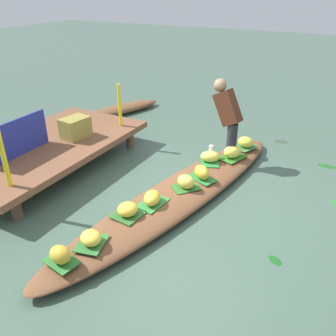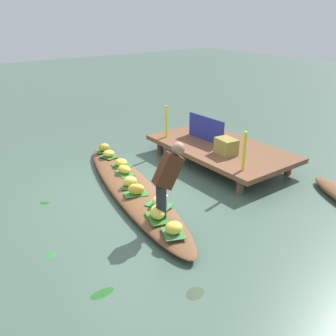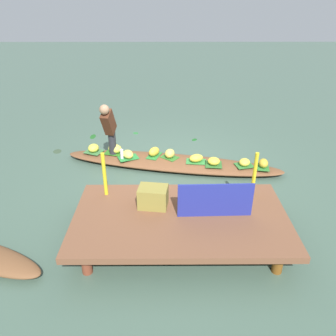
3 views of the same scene
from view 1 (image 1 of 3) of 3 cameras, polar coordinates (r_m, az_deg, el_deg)
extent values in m
plane|color=#425B4C|center=(4.93, 1.98, -5.04)|extent=(40.00, 40.00, 0.00)
cube|color=brown|center=(5.99, -18.91, 3.42)|extent=(3.20, 1.80, 0.10)
cylinder|color=brown|center=(4.87, -23.27, -5.92)|extent=(0.14, 0.14, 0.31)
cylinder|color=brown|center=(6.51, -6.16, 4.76)|extent=(0.14, 0.14, 0.31)
cylinder|color=brown|center=(7.37, -15.55, 6.68)|extent=(0.14, 0.14, 0.31)
ellipsoid|color=brown|center=(4.88, 2.00, -4.14)|extent=(4.78, 1.71, 0.18)
ellipsoid|color=brown|center=(8.33, -7.42, 9.40)|extent=(2.00, 1.18, 0.18)
cube|color=#2D732E|center=(3.82, -16.75, -14.20)|extent=(0.29, 0.37, 0.01)
ellipsoid|color=gold|center=(3.76, -16.94, -13.18)|extent=(0.21, 0.26, 0.18)
cube|color=#307121|center=(5.77, 10.28, 1.75)|extent=(0.51, 0.42, 0.01)
ellipsoid|color=#EED84E|center=(5.72, 10.36, 2.63)|extent=(0.39, 0.35, 0.20)
cube|color=#34833A|center=(4.51, -2.54, -5.67)|extent=(0.44, 0.31, 0.01)
ellipsoid|color=yellow|center=(4.47, -2.57, -4.82)|extent=(0.35, 0.29, 0.16)
cube|color=#317030|center=(3.96, -12.20, -11.73)|extent=(0.41, 0.36, 0.01)
ellipsoid|color=yellow|center=(3.92, -12.31, -10.92)|extent=(0.31, 0.32, 0.14)
cube|color=#2B7B32|center=(5.08, 5.42, -1.63)|extent=(0.36, 0.46, 0.01)
ellipsoid|color=gold|center=(5.04, 5.47, -0.68)|extent=(0.32, 0.34, 0.19)
cube|color=#3F7840|center=(6.18, 12.28, 3.35)|extent=(0.46, 0.42, 0.01)
ellipsoid|color=yellow|center=(6.14, 12.36, 4.10)|extent=(0.28, 0.31, 0.18)
cube|color=#2F662A|center=(4.33, -6.48, -7.43)|extent=(0.37, 0.36, 0.01)
ellipsoid|color=yellow|center=(4.29, -6.53, -6.60)|extent=(0.28, 0.27, 0.15)
cube|color=#298038|center=(5.57, 6.74, 1.07)|extent=(0.49, 0.42, 0.01)
ellipsoid|color=#F2D958|center=(5.54, 6.78, 1.85)|extent=(0.32, 0.36, 0.17)
cube|color=#316E27|center=(4.84, 2.87, -3.13)|extent=(0.44, 0.43, 0.01)
ellipsoid|color=#F1D254|center=(4.80, 2.90, -2.19)|extent=(0.27, 0.31, 0.19)
cylinder|color=#28282D|center=(5.70, 10.22, 4.43)|extent=(0.16, 0.16, 0.55)
cube|color=#4D2717|center=(5.58, 9.60, 9.53)|extent=(0.27, 0.51, 0.59)
sphere|color=#9E7556|center=(5.57, 8.40, 13.04)|extent=(0.20, 0.20, 0.20)
cylinder|color=silver|center=(5.65, 6.92, 2.61)|extent=(0.07, 0.07, 0.22)
cube|color=navy|center=(5.58, -23.03, 4.50)|extent=(1.10, 0.06, 0.54)
cylinder|color=yellow|center=(4.71, -24.87, 1.36)|extent=(0.06, 0.06, 0.75)
cylinder|color=yellow|center=(6.30, -7.78, 9.97)|extent=(0.06, 0.06, 0.75)
cube|color=olive|center=(6.00, -14.68, 6.31)|extent=(0.48, 0.38, 0.33)
ellipsoid|color=#17571B|center=(4.12, 16.86, -14.03)|extent=(0.19, 0.20, 0.01)
ellipsoid|color=#2A7333|center=(5.37, 25.35, -5.03)|extent=(0.20, 0.21, 0.01)
ellipsoid|color=#1E571E|center=(6.35, 24.26, 0.27)|extent=(0.14, 0.32, 0.01)
ellipsoid|color=#354832|center=(7.04, 17.69, 4.08)|extent=(0.25, 0.30, 0.01)
camera|label=2|loc=(9.13, 40.86, 24.89)|focal=39.23mm
camera|label=3|loc=(9.07, -41.26, 26.10)|focal=35.43mm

